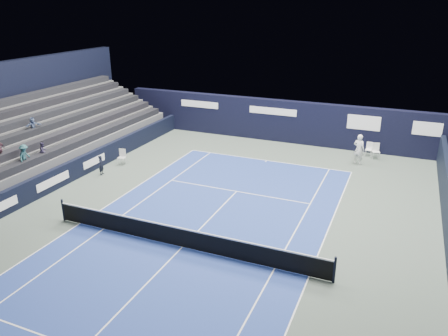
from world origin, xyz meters
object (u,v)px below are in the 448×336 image
Objects in this scene: folding_chair_back_a at (369,147)px; tennis_player at (359,149)px; line_judge_chair at (122,156)px; tennis_net at (182,237)px; folding_chair_back_b at (376,150)px.

tennis_player is at bearing -98.45° from folding_chair_back_a.
line_judge_chair is 11.35m from tennis_net.
tennis_net is 14.69m from tennis_player.
tennis_net is at bearing -106.06° from folding_chair_back_a.
folding_chair_back_b is 0.53× the size of tennis_player.
folding_chair_back_a is 16.56m from line_judge_chair.
tennis_net reaches higher than folding_chair_back_a.
folding_chair_back_b is at bearing 16.35° from line_judge_chair.
tennis_net is at bearing -112.45° from tennis_player.
tennis_net is 6.47× the size of tennis_player.
folding_chair_back_a is 2.10m from tennis_player.
folding_chair_back_b reaches higher than line_judge_chair.
tennis_net is at bearing -129.14° from folding_chair_back_b.
tennis_player reaches higher than tennis_net.
tennis_player reaches higher than folding_chair_back_b.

